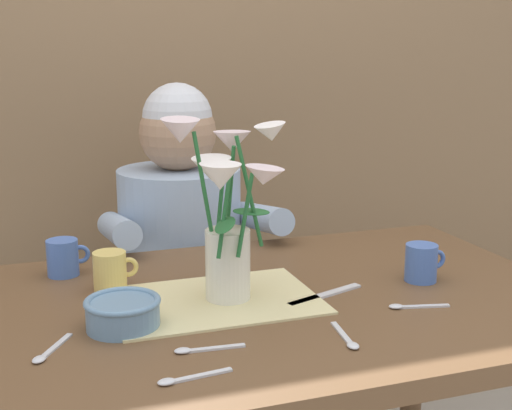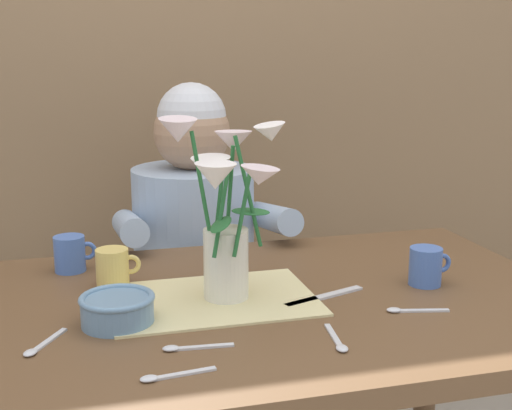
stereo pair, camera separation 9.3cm
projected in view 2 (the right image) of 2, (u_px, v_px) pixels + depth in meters
wood_panel_backdrop at (185, 40)px, 2.26m from camera, size 4.00×0.10×2.50m
dining_table at (277, 342)px, 1.41m from camera, size 1.20×0.80×0.74m
seated_person at (195, 284)px, 1.99m from camera, size 0.45×0.47×1.14m
striped_placemat at (213, 300)px, 1.37m from camera, size 0.40×0.28×0.00m
flower_vase at (224, 206)px, 1.33m from camera, size 0.26×0.26×0.36m
ceramic_bowl at (117, 309)px, 1.24m from camera, size 0.14×0.14×0.06m
dinner_knife at (324, 297)px, 1.38m from camera, size 0.19×0.08×0.00m
coffee_cup at (113, 268)px, 1.44m from camera, size 0.09×0.07×0.08m
tea_cup at (426, 266)px, 1.45m from camera, size 0.09×0.07×0.08m
ceramic_mug at (70, 254)px, 1.54m from camera, size 0.09×0.07×0.08m
spoon_0 at (187, 348)px, 1.15m from camera, size 0.12×0.02×0.01m
spoon_1 at (39, 347)px, 1.15m from camera, size 0.07×0.11×0.01m
spoon_2 at (338, 342)px, 1.17m from camera, size 0.03×0.12×0.01m
spoon_3 at (166, 376)px, 1.05m from camera, size 0.12×0.03×0.01m
spoon_4 at (408, 310)px, 1.31m from camera, size 0.12×0.04×0.01m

